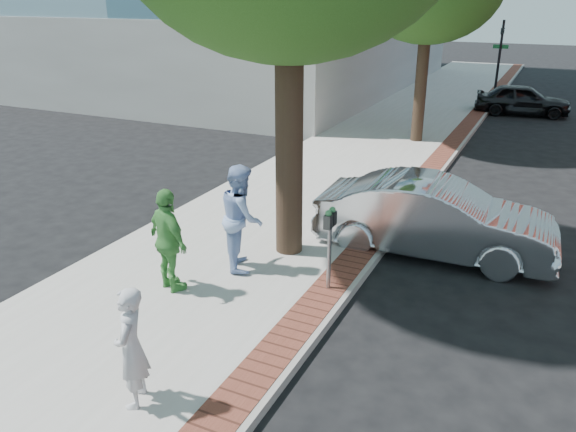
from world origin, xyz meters
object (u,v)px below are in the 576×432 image
Objects in this scene: person_gray at (131,348)px; person_officer at (242,217)px; bg_car at (523,100)px; person_green at (169,241)px; parking_meter at (330,232)px; sedan_silver at (435,218)px.

person_officer is at bearing 165.51° from person_gray.
person_green is at bearing 161.56° from bg_car.
person_green reaches higher than person_gray.
parking_meter is 3.90m from person_gray.
person_gray is 2.89m from person_green.
parking_meter is 0.81× the size of person_green.
person_green is 19.96m from bg_car.
sedan_silver is (1.24, 2.52, -0.44)m from parking_meter.
person_officer reaches higher than bg_car.
bg_car is (2.75, 22.08, -0.28)m from person_gray.
person_green reaches higher than bg_car.
person_officer is at bearing 162.70° from bg_car.
person_gray is at bearing 157.43° from sedan_silver.
parking_meter is at bearing -124.65° from person_officer.
sedan_silver is at bearing 171.83° from bg_car.
person_officer is (-0.69, 3.87, 0.19)m from person_gray.
person_officer is 18.54m from bg_car.
person_gray is 3.93m from person_officer.
person_gray is 0.81× the size of person_officer.
sedan_silver is at bearing 63.77° from parking_meter.
person_green is (-2.42, -1.19, -0.15)m from parking_meter.
person_officer is at bearing 126.29° from sedan_silver.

